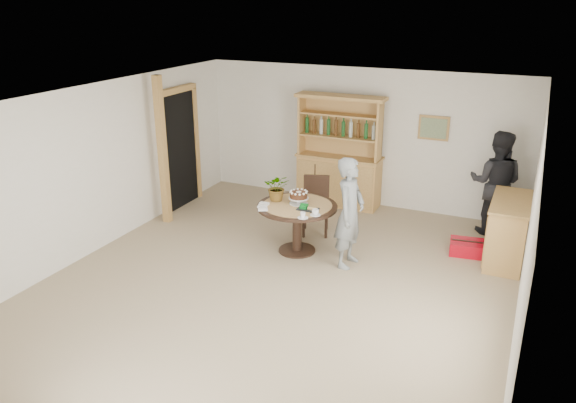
% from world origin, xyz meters
% --- Properties ---
extents(ground, '(7.00, 7.00, 0.00)m').
position_xyz_m(ground, '(0.00, 0.00, 0.00)').
color(ground, tan).
rests_on(ground, ground).
extents(room_shell, '(6.04, 7.04, 2.52)m').
position_xyz_m(room_shell, '(0.00, 0.01, 1.74)').
color(room_shell, white).
rests_on(room_shell, ground).
extents(doorway, '(0.13, 1.10, 2.18)m').
position_xyz_m(doorway, '(-2.93, 2.00, 1.11)').
color(doorway, black).
rests_on(doorway, ground).
extents(pine_post, '(0.12, 0.12, 2.50)m').
position_xyz_m(pine_post, '(-2.70, 1.20, 1.25)').
color(pine_post, tan).
rests_on(pine_post, ground).
extents(hutch, '(1.62, 0.54, 2.04)m').
position_xyz_m(hutch, '(-0.30, 3.24, 0.69)').
color(hutch, tan).
rests_on(hutch, ground).
extents(sideboard, '(0.54, 1.26, 0.94)m').
position_xyz_m(sideboard, '(2.74, 2.00, 0.47)').
color(sideboard, tan).
rests_on(sideboard, ground).
extents(dining_table, '(1.20, 1.20, 0.76)m').
position_xyz_m(dining_table, '(-0.17, 1.01, 0.60)').
color(dining_table, black).
rests_on(dining_table, ground).
extents(dining_chair, '(0.53, 0.53, 0.95)m').
position_xyz_m(dining_chair, '(-0.20, 1.84, 0.54)').
color(dining_chair, black).
rests_on(dining_chair, ground).
extents(birthday_cake, '(0.30, 0.30, 0.20)m').
position_xyz_m(birthday_cake, '(-0.17, 1.06, 0.88)').
color(birthday_cake, white).
rests_on(birthday_cake, dining_table).
extents(flower_vase, '(0.47, 0.44, 0.42)m').
position_xyz_m(flower_vase, '(-0.52, 1.06, 0.97)').
color(flower_vase, '#3F7233').
rests_on(flower_vase, dining_table).
extents(gift_tray, '(0.30, 0.20, 0.08)m').
position_xyz_m(gift_tray, '(0.04, 0.89, 0.79)').
color(gift_tray, black).
rests_on(gift_tray, dining_table).
extents(coffee_cup_a, '(0.15, 0.15, 0.09)m').
position_xyz_m(coffee_cup_a, '(0.23, 0.73, 0.80)').
color(coffee_cup_a, white).
rests_on(coffee_cup_a, dining_table).
extents(coffee_cup_b, '(0.15, 0.15, 0.08)m').
position_xyz_m(coffee_cup_b, '(0.11, 0.56, 0.79)').
color(coffee_cup_b, white).
rests_on(coffee_cup_b, dining_table).
extents(napkins, '(0.24, 0.33, 0.03)m').
position_xyz_m(napkins, '(-0.58, 0.70, 0.77)').
color(napkins, white).
rests_on(napkins, dining_table).
extents(teen_boy, '(0.42, 0.61, 1.61)m').
position_xyz_m(teen_boy, '(0.68, 0.91, 0.80)').
color(teen_boy, slate).
rests_on(teen_boy, ground).
extents(adult_person, '(0.86, 0.68, 1.71)m').
position_xyz_m(adult_person, '(2.43, 3.00, 0.86)').
color(adult_person, black).
rests_on(adult_person, ground).
extents(red_suitcase, '(0.65, 0.47, 0.21)m').
position_xyz_m(red_suitcase, '(2.25, 2.00, 0.10)').
color(red_suitcase, red).
rests_on(red_suitcase, ground).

